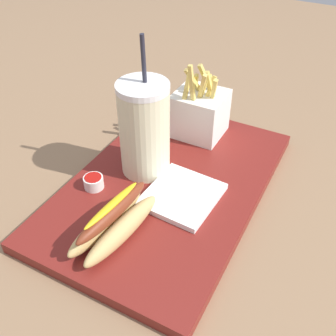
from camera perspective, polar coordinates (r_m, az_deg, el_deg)
name	(u,v)px	position (r m, az deg, el deg)	size (l,w,h in m)	color
ground_plane	(168,194)	(0.70, 0.00, -3.81)	(2.40, 2.40, 0.02)	#8C6B4C
food_tray	(168,186)	(0.69, 0.00, -2.59)	(0.47, 0.30, 0.02)	maroon
soda_cup	(144,129)	(0.66, -3.41, 5.60)	(0.09, 0.09, 0.24)	beige
fries_basket	(200,112)	(0.78, 4.56, 7.96)	(0.09, 0.09, 0.16)	white
hot_dog_1	(114,222)	(0.58, -7.79, -7.63)	(0.17, 0.07, 0.06)	tan
ketchup_cup_1	(94,182)	(0.67, -10.65, -1.94)	(0.03, 0.03, 0.02)	white
ketchup_cup_2	(152,141)	(0.76, -2.35, 3.93)	(0.04, 0.04, 0.02)	white
napkin_stack	(182,195)	(0.65, 2.02, -3.95)	(0.12, 0.11, 0.01)	white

